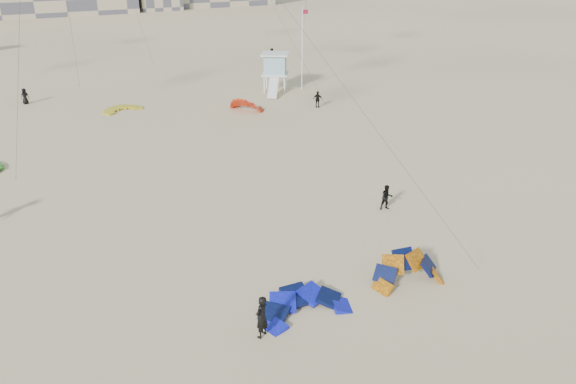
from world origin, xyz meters
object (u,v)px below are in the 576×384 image
kitesurfer_main (262,317)px  kite_ground_blue (304,311)px  lifeguard_tower_near (275,72)px  kite_ground_orange (407,282)px

kitesurfer_main → kite_ground_blue: bearing=163.1°
kitesurfer_main → lifeguard_tower_near: bearing=-150.2°
kitesurfer_main → lifeguard_tower_near: (19.50, 37.65, 1.06)m
kite_ground_blue → lifeguard_tower_near: (17.14, 36.98, 2.01)m
kite_ground_orange → kitesurfer_main: kitesurfer_main is taller
kite_ground_blue → kite_ground_orange: (5.49, -0.27, 0.00)m
kite_ground_blue → lifeguard_tower_near: lifeguard_tower_near is taller
kitesurfer_main → kite_ground_orange: bearing=150.1°
kite_ground_blue → kite_ground_orange: kite_ground_orange is taller
kite_ground_blue → kitesurfer_main: (-2.36, -0.67, 0.95)m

